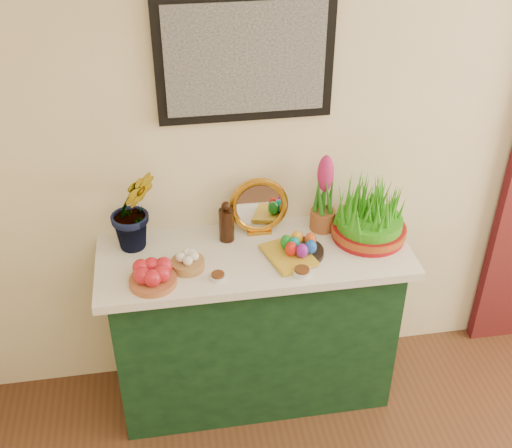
{
  "coord_description": "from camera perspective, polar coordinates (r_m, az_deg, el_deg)",
  "views": [
    {
      "loc": [
        -0.85,
        -0.29,
        2.58
      ],
      "look_at": [
        -0.48,
        1.95,
        1.07
      ],
      "focal_mm": 45.0,
      "sensor_mm": 36.0,
      "label": 1
    }
  ],
  "objects": [
    {
      "name": "sideboard",
      "position": [
        3.17,
        -0.15,
        -9.27
      ],
      "size": [
        1.3,
        0.45,
        0.85
      ],
      "primitive_type": "cube",
      "color": "#163E1E",
      "rests_on": "ground"
    },
    {
      "name": "tablecloth",
      "position": [
        2.88,
        -0.16,
        -2.77
      ],
      "size": [
        1.4,
        0.55,
        0.04
      ],
      "primitive_type": "cube",
      "color": "white",
      "rests_on": "sideboard"
    },
    {
      "name": "hyacinth_green",
      "position": [
        2.82,
        -10.94,
        2.35
      ],
      "size": [
        0.3,
        0.27,
        0.51
      ],
      "primitive_type": "imported",
      "rotation": [
        0.0,
        0.0,
        0.23
      ],
      "color": "#266E18",
      "rests_on": "tablecloth"
    },
    {
      "name": "apple_bowl",
      "position": [
        2.7,
        -9.18,
        -4.55
      ],
      "size": [
        0.22,
        0.22,
        0.1
      ],
      "color": "#A75A33",
      "rests_on": "tablecloth"
    },
    {
      "name": "garlic_basket",
      "position": [
        2.77,
        -6.1,
        -3.35
      ],
      "size": [
        0.15,
        0.15,
        0.08
      ],
      "color": "#B08047",
      "rests_on": "tablecloth"
    },
    {
      "name": "vinegar_cruet",
      "position": [
        2.9,
        -2.64,
        0.08
      ],
      "size": [
        0.07,
        0.07,
        0.2
      ],
      "color": "black",
      "rests_on": "tablecloth"
    },
    {
      "name": "mirror",
      "position": [
        2.93,
        0.25,
        1.56
      ],
      "size": [
        0.28,
        0.08,
        0.28
      ],
      "color": "#BB7E20",
      "rests_on": "tablecloth"
    },
    {
      "name": "book",
      "position": [
        2.79,
        1.28,
        -3.23
      ],
      "size": [
        0.22,
        0.28,
        0.03
      ],
      "primitive_type": "imported",
      "rotation": [
        0.0,
        0.0,
        0.28
      ],
      "color": "gold",
      "rests_on": "tablecloth"
    },
    {
      "name": "spice_dish_left",
      "position": [
        2.71,
        -3.39,
        -4.66
      ],
      "size": [
        0.07,
        0.07,
        0.03
      ],
      "color": "silver",
      "rests_on": "tablecloth"
    },
    {
      "name": "spice_dish_right",
      "position": [
        2.74,
        4.11,
        -4.26
      ],
      "size": [
        0.08,
        0.08,
        0.03
      ],
      "color": "silver",
      "rests_on": "tablecloth"
    },
    {
      "name": "egg_plate",
      "position": [
        2.84,
        3.84,
        -2.11
      ],
      "size": [
        0.23,
        0.23,
        0.09
      ],
      "color": "black",
      "rests_on": "tablecloth"
    },
    {
      "name": "hyacinth_pink",
      "position": [
        2.95,
        6.07,
        2.42
      ],
      "size": [
        0.12,
        0.12,
        0.38
      ],
      "color": "#98522A",
      "rests_on": "tablecloth"
    },
    {
      "name": "wheatgrass_sabzeh",
      "position": [
        2.94,
        10.13,
        0.87
      ],
      "size": [
        0.34,
        0.34,
        0.28
      ],
      "color": "maroon",
      "rests_on": "tablecloth"
    }
  ]
}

